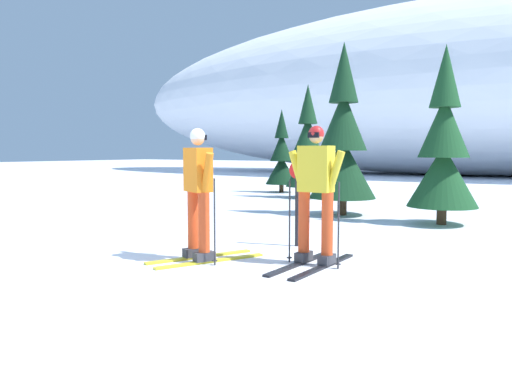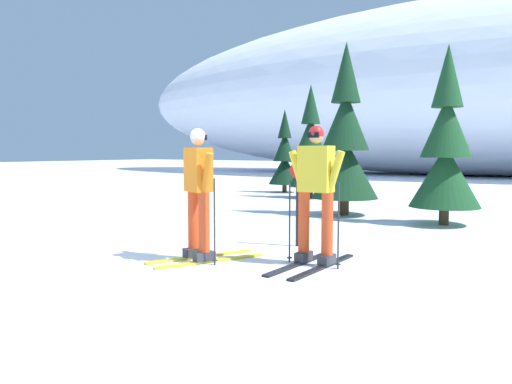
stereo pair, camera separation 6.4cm
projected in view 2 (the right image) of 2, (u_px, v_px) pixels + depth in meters
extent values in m
plane|color=white|center=(150.00, 259.00, 6.93)|extent=(120.00, 120.00, 0.00)
cube|color=black|center=(323.00, 267.00, 6.44)|extent=(0.13, 1.68, 0.03)
cube|color=black|center=(300.00, 263.00, 6.63)|extent=(0.13, 1.68, 0.03)
cube|color=#38383D|center=(327.00, 259.00, 6.52)|extent=(0.15, 0.28, 0.12)
cube|color=#38383D|center=(304.00, 256.00, 6.71)|extent=(0.15, 0.28, 0.12)
cylinder|color=#DB471E|center=(327.00, 224.00, 6.48)|extent=(0.15, 0.15, 0.81)
cylinder|color=#DB471E|center=(304.00, 222.00, 6.67)|extent=(0.15, 0.15, 0.81)
cube|color=yellow|center=(316.00, 169.00, 6.52)|extent=(0.44, 0.25, 0.60)
cylinder|color=yellow|center=(335.00, 173.00, 6.37)|extent=(0.28, 0.11, 0.58)
cylinder|color=yellow|center=(298.00, 172.00, 6.67)|extent=(0.28, 0.11, 0.58)
sphere|color=tan|center=(316.00, 136.00, 6.48)|extent=(0.19, 0.19, 0.19)
sphere|color=red|center=(316.00, 134.00, 6.48)|extent=(0.21, 0.21, 0.21)
cube|color=black|center=(313.00, 135.00, 6.41)|extent=(0.15, 0.04, 0.07)
cylinder|color=#2D2D33|center=(338.00, 226.00, 6.32)|extent=(0.02, 0.02, 1.11)
cylinder|color=#2D2D33|center=(338.00, 264.00, 6.36)|extent=(0.07, 0.07, 0.01)
cylinder|color=#2D2D33|center=(290.00, 221.00, 6.72)|extent=(0.02, 0.02, 1.11)
cylinder|color=#2D2D33|center=(289.00, 258.00, 6.76)|extent=(0.07, 0.07, 0.01)
cube|color=gold|center=(200.00, 257.00, 7.04)|extent=(0.76, 1.50, 0.03)
cube|color=gold|center=(211.00, 261.00, 6.76)|extent=(0.76, 1.50, 0.03)
cube|color=#38383D|center=(194.00, 252.00, 6.98)|extent=(0.24, 0.31, 0.12)
cube|color=#38383D|center=(204.00, 256.00, 6.70)|extent=(0.24, 0.31, 0.12)
cylinder|color=#DB471E|center=(193.00, 219.00, 6.94)|extent=(0.15, 0.15, 0.80)
cylinder|color=#DB471E|center=(204.00, 222.00, 6.66)|extent=(0.15, 0.15, 0.80)
cube|color=orange|center=(198.00, 170.00, 6.75)|extent=(0.48, 0.39, 0.59)
cylinder|color=orange|center=(190.00, 173.00, 6.97)|extent=(0.29, 0.20, 0.58)
cylinder|color=orange|center=(207.00, 174.00, 6.53)|extent=(0.29, 0.20, 0.58)
sphere|color=beige|center=(198.00, 138.00, 6.71)|extent=(0.19, 0.19, 0.19)
sphere|color=white|center=(198.00, 136.00, 6.71)|extent=(0.21, 0.21, 0.21)
cube|color=black|center=(203.00, 138.00, 6.75)|extent=(0.15, 0.09, 0.07)
cylinder|color=#2D2D33|center=(192.00, 216.00, 7.13)|extent=(0.02, 0.02, 1.14)
cylinder|color=#2D2D33|center=(192.00, 252.00, 7.17)|extent=(0.07, 0.07, 0.01)
cylinder|color=#2D2D33|center=(215.00, 222.00, 6.54)|extent=(0.02, 0.02, 1.14)
cylinder|color=#2D2D33|center=(215.00, 261.00, 6.58)|extent=(0.07, 0.07, 0.01)
cylinder|color=#47301E|center=(285.00, 187.00, 18.16)|extent=(0.16, 0.16, 0.40)
cone|color=black|center=(285.00, 170.00, 18.11)|extent=(1.15, 1.15, 1.03)
cone|color=black|center=(285.00, 147.00, 18.04)|extent=(0.83, 0.83, 1.03)
cone|color=black|center=(285.00, 124.00, 17.98)|extent=(0.51, 0.51, 1.03)
cylinder|color=#47301E|center=(310.00, 190.00, 16.03)|extent=(0.19, 0.19, 0.48)
cone|color=#14381E|center=(310.00, 167.00, 15.97)|extent=(1.38, 1.38, 1.24)
cone|color=#14381E|center=(311.00, 136.00, 15.89)|extent=(1.00, 1.00, 1.24)
cone|color=#14381E|center=(311.00, 104.00, 15.81)|extent=(0.61, 0.61, 1.24)
cylinder|color=#47301E|center=(344.00, 204.00, 11.71)|extent=(0.21, 0.21, 0.54)
cone|color=#14381E|center=(345.00, 168.00, 11.64)|extent=(1.53, 1.53, 1.37)
cone|color=#14381E|center=(346.00, 121.00, 11.55)|extent=(1.10, 1.10, 1.37)
cone|color=#14381E|center=(346.00, 72.00, 11.46)|extent=(0.68, 0.68, 1.37)
cylinder|color=#47301E|center=(444.00, 213.00, 10.17)|extent=(0.20, 0.20, 0.49)
cone|color=#194723|center=(445.00, 176.00, 10.11)|extent=(1.39, 1.39, 1.25)
cone|color=#194723|center=(447.00, 126.00, 10.03)|extent=(1.00, 1.00, 1.25)
cone|color=#194723|center=(448.00, 75.00, 9.94)|extent=(0.61, 0.61, 1.25)
ellipsoid|color=white|center=(463.00, 89.00, 30.48)|extent=(48.26, 14.99, 10.54)
cylinder|color=black|center=(298.00, 204.00, 7.86)|extent=(0.07, 0.07, 1.32)
cylinder|color=red|center=(298.00, 170.00, 7.81)|extent=(0.28, 0.02, 0.28)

